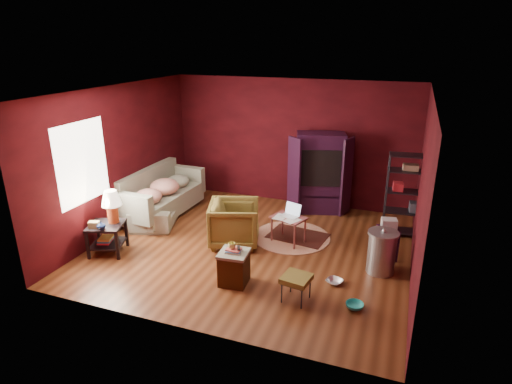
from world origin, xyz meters
TOP-DOWN VIEW (x-y plane):
  - room at (-0.04, -0.01)m, footprint 5.54×5.04m
  - sofa at (-2.37, 0.73)m, footprint 1.21×2.16m
  - armchair at (-0.36, 0.02)m, footprint 1.05×1.08m
  - pet_bowl_steel at (1.64, -0.72)m, footprint 0.25×0.15m
  - pet_bowl_turquoise at (2.03, -1.28)m, footprint 0.26×0.09m
  - vase at (-2.26, -1.28)m, footprint 0.19×0.19m
  - mug at (0.14, -1.25)m, footprint 0.12×0.10m
  - side_table at (-2.29, -1.01)m, footprint 0.73×0.73m
  - sofa_cushions at (-2.38, 0.74)m, footprint 0.97×2.22m
  - hamper at (0.17, -1.24)m, footprint 0.47×0.47m
  - footstool at (1.19, -1.37)m, footprint 0.44×0.44m
  - rug_round at (0.56, 0.63)m, footprint 1.79×1.79m
  - rug_oriental at (0.68, 0.70)m, footprint 1.18×0.87m
  - laptop_desk at (0.57, 0.41)m, footprint 0.70×0.61m
  - tv_armoire at (0.75, 2.11)m, footprint 1.32×0.95m
  - wire_shelving at (2.57, 1.47)m, footprint 0.82×0.42m
  - small_stand at (2.33, 0.43)m, footprint 0.43×0.43m
  - trash_can at (2.27, -0.11)m, footprint 0.59×0.59m

SIDE VIEW (x-z plane):
  - rug_round at x=0.56m, z-range 0.00..0.01m
  - rug_oriental at x=0.68m, z-range 0.01..0.02m
  - pet_bowl_steel at x=1.64m, z-range 0.00..0.25m
  - pet_bowl_turquoise at x=2.03m, z-range 0.00..0.25m
  - hamper at x=0.17m, z-range -0.03..0.59m
  - footstool at x=1.19m, z-range 0.15..0.54m
  - trash_can at x=2.27m, z-range -0.02..0.75m
  - sofa at x=-2.37m, z-range 0.00..0.81m
  - sofa_cushions at x=-2.38m, z-range -0.01..0.90m
  - armchair at x=-0.36m, z-range 0.00..0.90m
  - laptop_desk at x=0.57m, z-range 0.09..0.83m
  - small_stand at x=2.33m, z-range 0.18..0.90m
  - vase at x=-2.26m, z-range 0.54..0.69m
  - mug at x=0.14m, z-range 0.60..0.72m
  - side_table at x=-2.29m, z-range 0.11..1.25m
  - wire_shelving at x=2.57m, z-range 0.08..1.69m
  - tv_armoire at x=0.75m, z-range 0.04..1.78m
  - room at x=-0.04m, z-range -0.02..2.82m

